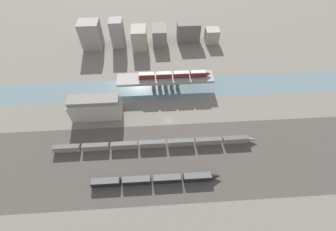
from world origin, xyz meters
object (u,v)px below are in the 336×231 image
object	(u,v)px
train_yard_near	(156,179)
warehouse_building	(96,107)
train_on_bridge	(175,75)
train_yard_mid	(155,144)

from	to	relation	value
train_yard_near	warehouse_building	bearing A→B (deg)	127.21
train_on_bridge	train_yard_near	size ratio (longest dim) A/B	0.73
train_yard_near	warehouse_building	world-z (taller)	warehouse_building
train_yard_mid	warehouse_building	world-z (taller)	warehouse_building
train_yard_near	train_yard_mid	xyz separation A→B (m)	(0.24, 18.42, 0.15)
train_yard_near	train_on_bridge	bearing A→B (deg)	77.74
train_yard_mid	warehouse_building	bearing A→B (deg)	144.35
train_yard_mid	train_yard_near	bearing A→B (deg)	-90.76
train_yard_near	train_yard_mid	bearing A→B (deg)	89.24
train_on_bridge	train_yard_mid	world-z (taller)	train_on_bridge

